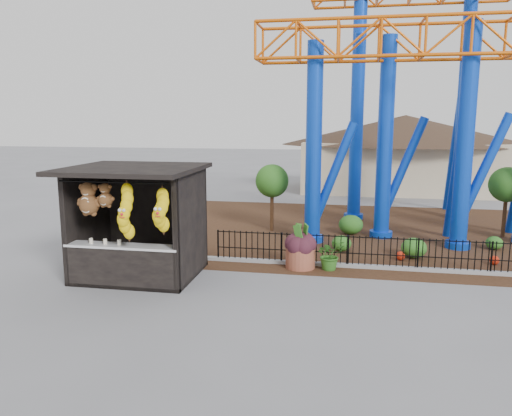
% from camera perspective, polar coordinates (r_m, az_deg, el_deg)
% --- Properties ---
extents(ground, '(120.00, 120.00, 0.00)m').
position_cam_1_polar(ground, '(12.74, -2.55, -10.03)').
color(ground, slate).
rests_on(ground, ground).
extents(mulch_bed, '(18.00, 12.00, 0.02)m').
position_cam_1_polar(mulch_bed, '(20.16, 13.93, -2.69)').
color(mulch_bed, '#331E11').
rests_on(mulch_bed, ground).
extents(curb, '(18.00, 0.18, 0.12)m').
position_cam_1_polar(curb, '(15.32, 14.95, -6.63)').
color(curb, gray).
rests_on(curb, ground).
extents(prize_booth, '(3.50, 3.40, 3.12)m').
position_cam_1_polar(prize_booth, '(14.09, -13.76, -1.83)').
color(prize_booth, black).
rests_on(prize_booth, ground).
extents(picket_fence, '(12.20, 0.06, 1.00)m').
position_cam_1_polar(picket_fence, '(15.30, 18.40, -5.12)').
color(picket_fence, black).
rests_on(picket_fence, ground).
extents(roller_coaster, '(11.00, 6.37, 10.82)m').
position_cam_1_polar(roller_coaster, '(20.11, 18.01, 15.54)').
color(roller_coaster, '#0B3ABF').
rests_on(roller_coaster, ground).
extents(terracotta_planter, '(1.03, 1.03, 0.62)m').
position_cam_1_polar(terracotta_planter, '(14.97, 5.08, -5.72)').
color(terracotta_planter, brown).
rests_on(terracotta_planter, ground).
extents(planter_foliage, '(0.70, 0.70, 0.64)m').
position_cam_1_polar(planter_foliage, '(14.81, 5.12, -3.38)').
color(planter_foliage, '#33141D').
rests_on(planter_foliage, terracotta_planter).
extents(potted_plant, '(1.05, 0.99, 0.92)m').
position_cam_1_polar(potted_plant, '(14.88, 8.48, -5.30)').
color(potted_plant, '#214D16').
rests_on(potted_plant, ground).
extents(landscaping, '(8.60, 4.38, 0.74)m').
position_cam_1_polar(landscaping, '(18.01, 15.92, -3.30)').
color(landscaping, '#27591A').
rests_on(landscaping, mulch_bed).
extents(pavilion, '(15.00, 15.00, 4.80)m').
position_cam_1_polar(pavilion, '(31.83, 16.62, 7.38)').
color(pavilion, '#BFAD8C').
rests_on(pavilion, ground).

